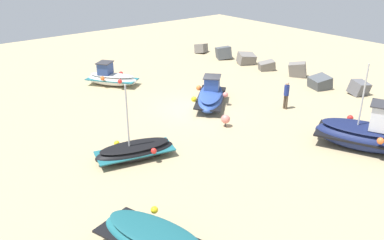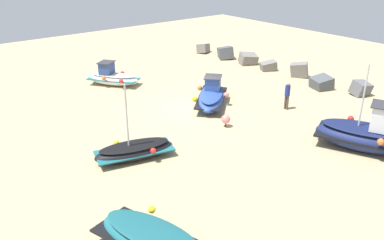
{
  "view_description": "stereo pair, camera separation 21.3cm",
  "coord_description": "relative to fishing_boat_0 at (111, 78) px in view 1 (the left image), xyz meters",
  "views": [
    {
      "loc": [
        18.17,
        -15.02,
        9.44
      ],
      "look_at": [
        2.96,
        -2.67,
        0.9
      ],
      "focal_mm": 37.78,
      "sensor_mm": 36.0,
      "label": 1
    },
    {
      "loc": [
        18.3,
        -14.85,
        9.44
      ],
      "look_at": [
        2.96,
        -2.67,
        0.9
      ],
      "focal_mm": 37.78,
      "sensor_mm": 36.0,
      "label": 2
    }
  ],
  "objects": [
    {
      "name": "person_walking",
      "position": [
        10.98,
        6.14,
        0.47
      ],
      "size": [
        0.32,
        0.32,
        1.76
      ],
      "rotation": [
        0.0,
        0.0,
        4.73
      ],
      "color": "brown",
      "rests_on": "ground_plane"
    },
    {
      "name": "fishing_boat_2",
      "position": [
        10.58,
        -4.52,
        -0.14
      ],
      "size": [
        2.22,
        4.06,
        3.82
      ],
      "rotation": [
        0.0,
        0.0,
        1.33
      ],
      "color": "black",
      "rests_on": "ground_plane"
    },
    {
      "name": "fishing_boat_0",
      "position": [
        0.0,
        0.0,
        0.0
      ],
      "size": [
        3.92,
        3.39,
        1.71
      ],
      "rotation": [
        0.0,
        0.0,
        3.77
      ],
      "color": "white",
      "rests_on": "ground_plane"
    },
    {
      "name": "fishing_boat_1",
      "position": [
        7.47,
        3.04,
        0.01
      ],
      "size": [
        4.31,
        4.52,
        1.76
      ],
      "rotation": [
        0.0,
        0.0,
        2.31
      ],
      "color": "#2D4C9E",
      "rests_on": "ground_plane"
    },
    {
      "name": "ground_plane",
      "position": [
        7.34,
        1.87,
        -0.55
      ],
      "size": [
        52.71,
        52.71,
        0.0
      ],
      "primitive_type": "plane",
      "color": "tan"
    },
    {
      "name": "mooring_buoy_0",
      "position": [
        10.58,
        1.39,
        -0.1
      ],
      "size": [
        0.51,
        0.51,
        0.71
      ],
      "color": "#3F3F42",
      "rests_on": "ground_plane"
    },
    {
      "name": "fishing_boat_4",
      "position": [
        16.53,
        -7.43,
        -0.03
      ],
      "size": [
        4.53,
        2.86,
        1.03
      ],
      "rotation": [
        0.0,
        0.0,
        3.45
      ],
      "color": "#1E6670",
      "rests_on": "ground_plane"
    },
    {
      "name": "breakwater_rocks",
      "position": [
        6.12,
        11.71,
        -0.09
      ],
      "size": [
        21.48,
        2.66,
        1.37
      ],
      "color": "slate",
      "rests_on": "ground_plane"
    },
    {
      "name": "fishing_boat_3",
      "position": [
        16.92,
        4.95,
        0.27
      ],
      "size": [
        5.06,
        3.63,
        4.37
      ],
      "rotation": [
        0.0,
        0.0,
        0.41
      ],
      "color": "navy",
      "rests_on": "ground_plane"
    }
  ]
}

